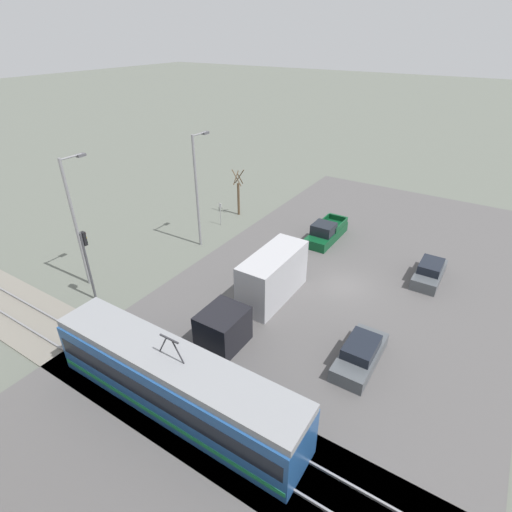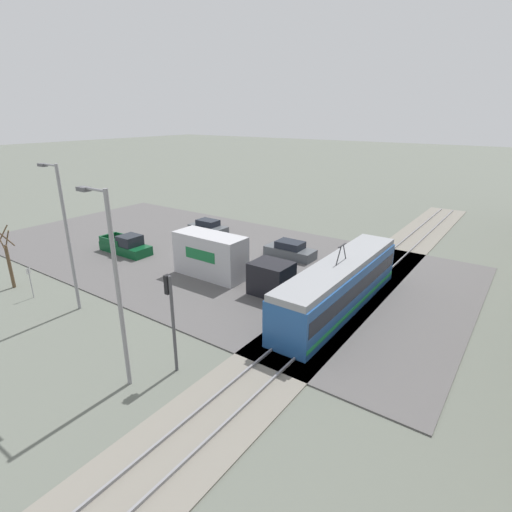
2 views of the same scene
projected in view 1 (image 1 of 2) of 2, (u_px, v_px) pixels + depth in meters
ground_plane at (343, 286)px, 29.20m from camera, size 320.00×320.00×0.00m
road_surface at (344, 286)px, 29.18m from camera, size 22.51×44.63×0.08m
rail_bed at (227, 433)px, 18.58m from camera, size 64.49×4.40×0.22m
light_rail_tram at (175, 382)px, 19.18m from camera, size 13.77×2.73×4.34m
box_truck at (262, 287)px, 26.21m from camera, size 2.34×10.05×3.40m
pickup_truck at (326, 233)px, 35.19m from camera, size 1.95×5.30×1.76m
sedan_car_0 at (429, 272)px, 29.59m from camera, size 1.76×4.34×1.48m
sedan_car_1 at (360, 354)px, 22.18m from camera, size 1.86×4.54×1.47m
traffic_light_pole at (87, 257)px, 26.25m from camera, size 0.28×0.47×5.14m
street_tree at (238, 195)px, 39.41m from camera, size 1.11×0.92×4.68m
street_lamp_near_crossing at (198, 185)px, 32.32m from camera, size 0.36×1.95×9.44m
street_lamp_mid_block at (76, 216)px, 27.07m from camera, size 0.36×1.95×9.38m
no_parking_sign at (220, 212)px, 37.67m from camera, size 0.32×0.08×2.22m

